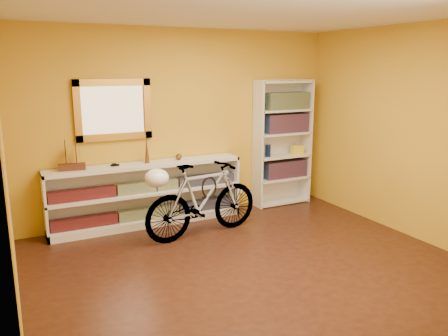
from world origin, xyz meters
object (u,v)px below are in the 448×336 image
bookcase (282,143)px  helmet (157,178)px  bicycle (203,199)px  console_unit (147,194)px

bookcase → helmet: (-2.26, -0.80, -0.12)m
bookcase → helmet: bearing=-160.5°
bookcase → bicycle: bearing=-156.3°
console_unit → bookcase: 2.21m
bookcase → bicycle: bookcase is taller
console_unit → helmet: helmet is taller
bookcase → bicycle: (-1.65, -0.72, -0.48)m
console_unit → bookcase: bearing=0.7°
bookcase → bicycle: size_ratio=1.18×
bicycle → helmet: (-0.61, -0.08, 0.36)m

